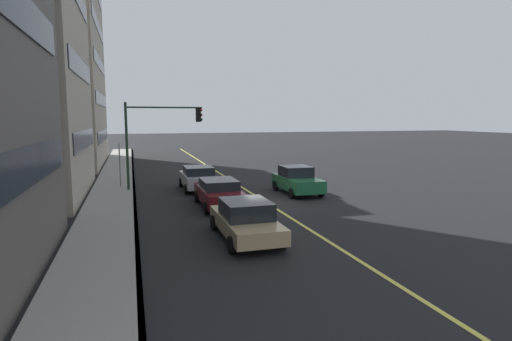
# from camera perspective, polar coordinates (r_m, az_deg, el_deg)

# --- Properties ---
(ground) EXTENTS (200.00, 200.00, 0.00)m
(ground) POSITION_cam_1_polar(r_m,az_deg,el_deg) (22.40, 1.37, -4.43)
(ground) COLOR black
(sidewalk_slab) EXTENTS (80.00, 2.61, 0.15)m
(sidewalk_slab) POSITION_cam_1_polar(r_m,az_deg,el_deg) (21.34, -19.69, -5.26)
(sidewalk_slab) COLOR gray
(sidewalk_slab) RESTS_ON ground
(curb_edge) EXTENTS (80.00, 0.16, 0.15)m
(curb_edge) POSITION_cam_1_polar(r_m,az_deg,el_deg) (21.30, -16.39, -5.14)
(curb_edge) COLOR slate
(curb_edge) RESTS_ON ground
(lane_stripe_center) EXTENTS (80.00, 0.16, 0.01)m
(lane_stripe_center) POSITION_cam_1_polar(r_m,az_deg,el_deg) (22.40, 1.37, -4.41)
(lane_stripe_center) COLOR #D8CC4C
(lane_stripe_center) RESTS_ON ground
(building_glass_right) EXTENTS (17.27, 10.20, 19.53)m
(building_glass_right) POSITION_cam_1_polar(r_m,az_deg,el_deg) (44.67, -27.52, 13.23)
(building_glass_right) COLOR #B2A893
(building_glass_right) RESTS_ON ground
(car_tan) EXTENTS (4.69, 2.03, 1.48)m
(car_tan) POSITION_cam_1_polar(r_m,az_deg,el_deg) (15.69, -1.44, -6.79)
(car_tan) COLOR tan
(car_tan) RESTS_ON ground
(car_green) EXTENTS (4.24, 2.02, 1.64)m
(car_green) POSITION_cam_1_polar(r_m,az_deg,el_deg) (25.02, 5.70, -1.35)
(car_green) COLOR #1E6038
(car_green) RESTS_ON ground
(car_silver) EXTENTS (4.26, 2.05, 1.51)m
(car_silver) POSITION_cam_1_polar(r_m,az_deg,el_deg) (26.40, -8.02, -0.98)
(car_silver) COLOR #A8AAB2
(car_silver) RESTS_ON ground
(car_maroon) EXTENTS (4.61, 2.06, 1.43)m
(car_maroon) POSITION_cam_1_polar(r_m,az_deg,el_deg) (21.28, -5.15, -3.04)
(car_maroon) COLOR #591116
(car_maroon) RESTS_ON ground
(traffic_light_mast) EXTENTS (0.28, 4.76, 5.49)m
(traffic_light_mast) POSITION_cam_1_polar(r_m,az_deg,el_deg) (26.37, -13.45, 5.51)
(traffic_light_mast) COLOR #1E3823
(traffic_light_mast) RESTS_ON ground
(street_sign_post) EXTENTS (0.60, 0.08, 2.93)m
(street_sign_post) POSITION_cam_1_polar(r_m,az_deg,el_deg) (27.97, -18.36, 1.13)
(street_sign_post) COLOR slate
(street_sign_post) RESTS_ON ground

